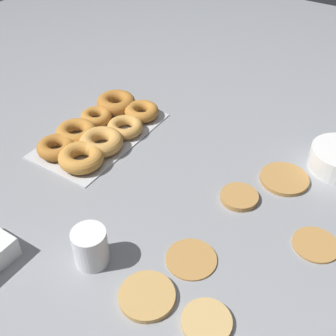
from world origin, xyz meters
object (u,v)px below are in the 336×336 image
(pancake_4, at_px, (316,244))
(pancake_5, at_px, (191,258))
(paper_cup, at_px, (90,247))
(pancake_0, at_px, (147,296))
(pancake_1, at_px, (239,197))
(pancake_2, at_px, (284,179))
(pancake_6, at_px, (207,322))
(donut_tray, at_px, (100,130))

(pancake_4, bearing_deg, pancake_5, -49.27)
(paper_cup, bearing_deg, pancake_0, 85.25)
(pancake_1, xyz_separation_m, pancake_4, (0.04, 0.20, -0.00))
(pancake_1, bearing_deg, pancake_2, 151.20)
(pancake_2, xyz_separation_m, pancake_6, (0.44, 0.02, -0.00))
(pancake_5, xyz_separation_m, donut_tray, (-0.23, -0.43, 0.02))
(pancake_5, relative_size, donut_tray, 0.28)
(pancake_0, relative_size, pancake_6, 1.17)
(pancake_1, bearing_deg, pancake_5, -1.57)
(pancake_6, bearing_deg, pancake_2, -177.13)
(pancake_2, relative_size, pancake_5, 1.14)
(pancake_2, distance_m, pancake_6, 0.44)
(pancake_4, xyz_separation_m, paper_cup, (0.28, -0.37, 0.04))
(pancake_5, distance_m, paper_cup, 0.20)
(donut_tray, bearing_deg, pancake_4, 84.96)
(pancake_0, relative_size, paper_cup, 1.30)
(pancake_5, height_order, pancake_6, pancake_6)
(pancake_2, bearing_deg, pancake_5, -12.13)
(pancake_1, xyz_separation_m, pancake_2, (-0.12, 0.07, -0.00))
(pancake_1, relative_size, pancake_4, 0.92)
(paper_cup, bearing_deg, donut_tray, -142.27)
(pancake_0, xyz_separation_m, pancake_6, (-0.01, 0.12, -0.00))
(donut_tray, bearing_deg, pancake_1, 87.88)
(pancake_1, height_order, donut_tray, donut_tray)
(pancake_6, bearing_deg, pancake_0, -82.80)
(pancake_2, xyz_separation_m, pancake_4, (0.16, 0.13, -0.00))
(pancake_4, distance_m, donut_tray, 0.63)
(pancake_6, height_order, donut_tray, donut_tray)
(pancake_2, bearing_deg, pancake_6, 2.87)
(pancake_6, bearing_deg, pancake_4, 158.85)
(pancake_4, bearing_deg, paper_cup, -52.61)
(pancake_6, bearing_deg, pancake_1, -164.65)
(pancake_0, height_order, pancake_4, pancake_0)
(pancake_4, xyz_separation_m, donut_tray, (-0.06, -0.63, 0.02))
(pancake_1, distance_m, pancake_6, 0.33)
(pancake_1, bearing_deg, paper_cup, -28.39)
(paper_cup, bearing_deg, pancake_1, 151.61)
(pancake_4, xyz_separation_m, pancake_5, (0.17, -0.20, -0.00))
(pancake_0, xyz_separation_m, pancake_2, (-0.45, 0.10, -0.00))
(pancake_0, distance_m, pancake_5, 0.12)
(paper_cup, bearing_deg, pancake_5, 122.96)
(pancake_2, height_order, pancake_6, same)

